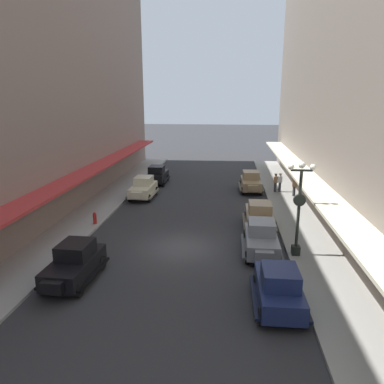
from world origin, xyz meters
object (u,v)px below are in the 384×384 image
(fire_hydrant, at_px, (95,218))
(parked_car_0, at_px, (75,262))
(parked_car_5, at_px, (157,174))
(parked_car_1, at_px, (259,215))
(pedestrian_0, at_px, (275,182))
(parked_car_4, at_px, (251,181))
(pedestrian_1, at_px, (280,182))
(parked_car_2, at_px, (261,238))
(lamp_post_with_clock, at_px, (299,205))
(pedestrian_2, at_px, (294,186))
(parked_car_6, at_px, (143,187))
(parked_car_3, at_px, (279,286))

(fire_hydrant, bearing_deg, parked_car_0, -76.40)
(parked_car_5, bearing_deg, fire_hydrant, -97.73)
(parked_car_1, relative_size, pedestrian_0, 2.55)
(parked_car_4, xyz_separation_m, pedestrian_1, (2.59, -0.58, 0.07))
(parked_car_2, distance_m, pedestrian_1, 13.95)
(lamp_post_with_clock, relative_size, pedestrian_1, 3.09)
(parked_car_4, bearing_deg, parked_car_2, -90.60)
(parked_car_4, xyz_separation_m, pedestrian_0, (2.19, -0.63, 0.07))
(parked_car_4, height_order, pedestrian_2, parked_car_4)
(fire_hydrant, xyz_separation_m, pedestrian_1, (13.63, 10.21, 0.45))
(lamp_post_with_clock, height_order, pedestrian_0, lamp_post_with_clock)
(pedestrian_2, bearing_deg, parked_car_5, 161.93)
(parked_car_6, xyz_separation_m, pedestrian_2, (13.05, 1.34, 0.07))
(parked_car_6, bearing_deg, parked_car_3, -59.69)
(parked_car_3, bearing_deg, parked_car_5, 113.27)
(lamp_post_with_clock, distance_m, pedestrian_2, 12.83)
(parked_car_4, distance_m, pedestrian_2, 4.16)
(parked_car_5, distance_m, pedestrian_0, 11.81)
(parked_car_3, relative_size, parked_car_5, 1.00)
(parked_car_0, bearing_deg, parked_car_1, 41.53)
(parked_car_3, relative_size, parked_car_6, 1.00)
(parked_car_5, bearing_deg, parked_car_3, -66.73)
(parked_car_3, bearing_deg, pedestrian_0, 83.85)
(parked_car_2, height_order, fire_hydrant, parked_car_2)
(parked_car_4, distance_m, parked_car_6, 10.00)
(pedestrian_1, bearing_deg, parked_car_0, -123.65)
(pedestrian_1, bearing_deg, fire_hydrant, -143.17)
(parked_car_2, bearing_deg, parked_car_0, -155.86)
(parked_car_0, xyz_separation_m, parked_car_3, (9.35, -1.36, 0.00))
(parked_car_3, height_order, pedestrian_0, parked_car_3)
(parked_car_1, xyz_separation_m, parked_car_5, (-9.33, 12.31, 0.00))
(pedestrian_0, bearing_deg, parked_car_2, -99.73)
(parked_car_3, xyz_separation_m, parked_car_4, (-0.13, 19.69, 0.00))
(parked_car_5, bearing_deg, pedestrian_1, -13.17)
(pedestrian_0, height_order, pedestrian_1, same)
(parked_car_2, bearing_deg, lamp_post_with_clock, -8.62)
(fire_hydrant, bearing_deg, pedestrian_1, 36.83)
(parked_car_5, height_order, pedestrian_2, parked_car_5)
(parked_car_5, xyz_separation_m, pedestrian_0, (11.47, -2.82, 0.07))
(pedestrian_0, xyz_separation_m, pedestrian_2, (1.45, -1.39, 0.00))
(parked_car_0, relative_size, parked_car_4, 1.00)
(parked_car_4, distance_m, pedestrian_1, 2.66)
(pedestrian_0, bearing_deg, pedestrian_2, -43.85)
(parked_car_1, bearing_deg, parked_car_0, -138.47)
(parked_car_6, relative_size, pedestrian_2, 2.57)
(pedestrian_0, bearing_deg, parked_car_1, -102.69)
(fire_hydrant, relative_size, pedestrian_0, 0.49)
(pedestrian_0, bearing_deg, parked_car_5, 166.17)
(fire_hydrant, bearing_deg, parked_car_5, 82.27)
(pedestrian_0, bearing_deg, parked_car_6, -166.76)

